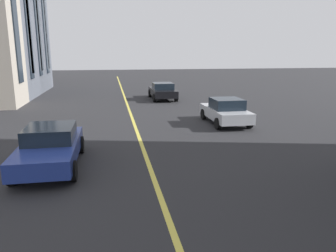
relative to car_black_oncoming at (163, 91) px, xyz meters
The scene contains 4 objects.
lane_centre_line 13.93m from the car_black_oncoming, 167.39° to the left, with size 80.00×0.16×0.01m.
car_black_oncoming is the anchor object (origin of this frame).
car_blue_mid 16.47m from the car_black_oncoming, 157.38° to the left, with size 4.40×1.95×1.37m.
car_silver_parked_a 10.02m from the car_black_oncoming, 169.29° to the right, with size 3.90×1.89×1.40m.
Camera 1 is at (7.29, 1.23, 3.83)m, focal length 34.62 mm.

